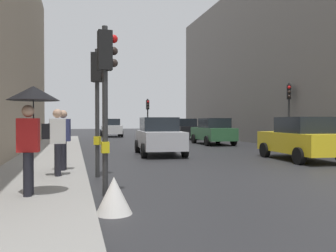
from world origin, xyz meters
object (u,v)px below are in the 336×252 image
traffic_light_mid_street (289,103)px  car_silver_hatchback (159,136)px  pedestrian_with_umbrella (32,110)px  car_white_compact (111,128)px  pedestrian_with_black_backpack (56,138)px  warning_sign_triangle (114,195)px  traffic_light_far_median (148,111)px  car_dark_suv (183,129)px  pedestrian_with_grey_backpack (62,136)px  traffic_light_near_left (106,79)px  traffic_light_near_right (98,89)px  car_yellow_taxi (302,139)px  car_green_estate (213,131)px

traffic_light_mid_street → car_silver_hatchback: (-8.14, -1.85, -1.73)m
pedestrian_with_umbrella → car_white_compact: bearing=81.2°
pedestrian_with_black_backpack → warning_sign_triangle: (1.13, -3.67, -0.84)m
pedestrian_with_umbrella → pedestrian_with_black_backpack: size_ratio=1.21×
traffic_light_far_median → car_dark_suv: bearing=-27.9°
car_white_compact → warning_sign_triangle: 29.52m
traffic_light_far_median → traffic_light_mid_street: traffic_light_mid_street is taller
pedestrian_with_grey_backpack → warning_sign_triangle: pedestrian_with_grey_backpack is taller
traffic_light_near_left → warning_sign_triangle: bearing=-90.1°
traffic_light_far_median → pedestrian_with_black_backpack: size_ratio=1.98×
car_silver_hatchback → pedestrian_with_grey_backpack: bearing=-128.2°
car_dark_suv → pedestrian_with_grey_backpack: 20.79m
traffic_light_near_left → car_dark_suv: traffic_light_near_left is taller
car_white_compact → warning_sign_triangle: (-2.89, -29.38, -0.55)m
traffic_light_mid_street → traffic_light_near_left: bearing=-137.3°
traffic_light_far_median → pedestrian_with_grey_backpack: bearing=-108.4°
traffic_light_near_right → pedestrian_with_umbrella: size_ratio=1.71×
traffic_light_near_left → traffic_light_mid_street: bearing=42.7°
car_dark_suv → car_yellow_taxi: 16.86m
traffic_light_near_left → car_dark_suv: bearing=68.7°
car_green_estate → pedestrian_with_grey_backpack: 14.76m
car_green_estate → pedestrian_with_black_backpack: pedestrian_with_black_backpack is taller
traffic_light_near_right → warning_sign_triangle: traffic_light_near_right is taller
pedestrian_with_black_backpack → pedestrian_with_grey_backpack: same height
traffic_light_near_left → pedestrian_with_black_backpack: traffic_light_near_left is taller
car_yellow_taxi → car_silver_hatchback: size_ratio=1.00×
pedestrian_with_black_backpack → warning_sign_triangle: 3.93m
traffic_light_mid_street → car_silver_hatchback: bearing=-167.2°
car_white_compact → warning_sign_triangle: size_ratio=6.52×
pedestrian_with_umbrella → pedestrian_with_grey_backpack: bearing=83.0°
traffic_light_near_right → traffic_light_mid_street: bearing=34.7°
traffic_light_far_median → car_white_compact: (-2.74, 4.60, -1.54)m
car_white_compact → pedestrian_with_grey_backpack: bearing=-99.0°
traffic_light_near_right → car_white_compact: traffic_light_near_right is taller
pedestrian_with_umbrella → traffic_light_mid_street: bearing=40.2°
traffic_light_far_median → traffic_light_mid_street: 13.97m
traffic_light_near_right → warning_sign_triangle: size_ratio=5.63×
traffic_light_near_right → traffic_light_mid_street: traffic_light_mid_street is taller
car_silver_hatchback → pedestrian_with_umbrella: (-4.69, -8.98, 0.96)m
traffic_light_near_left → traffic_light_near_right: bearing=90.0°
pedestrian_with_umbrella → car_green_estate: bearing=56.8°
warning_sign_triangle → car_dark_suv: bearing=70.0°
traffic_light_near_left → car_green_estate: bearing=60.3°
traffic_light_near_right → car_silver_hatchback: (3.22, 6.01, -1.65)m
traffic_light_mid_street → pedestrian_with_grey_backpack: 14.42m
car_dark_suv → car_white_compact: size_ratio=1.00×
traffic_light_near_right → car_dark_suv: (8.46, 19.11, -1.65)m
traffic_light_mid_street → car_dark_suv: (-2.90, 11.25, -1.73)m
car_green_estate → pedestrian_with_grey_backpack: (-9.38, -11.40, 0.29)m
traffic_light_mid_street → pedestrian_with_black_backpack: traffic_light_mid_street is taller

